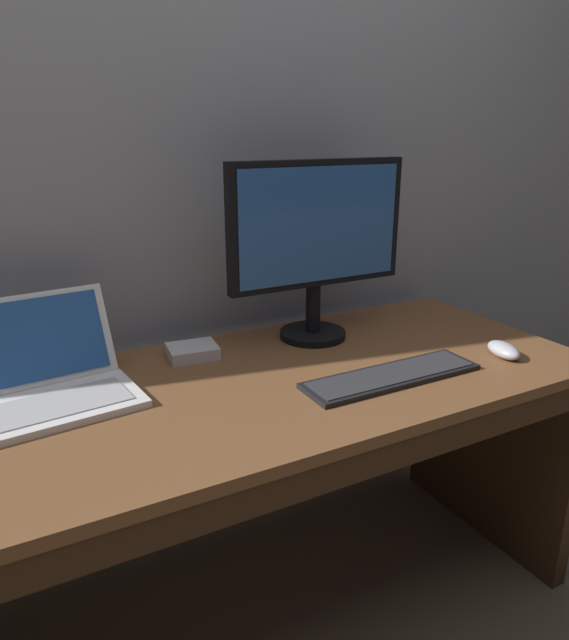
% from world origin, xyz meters
% --- Properties ---
extents(ground_plane, '(14.00, 14.00, 0.00)m').
position_xyz_m(ground_plane, '(0.00, 0.00, 0.00)').
color(ground_plane, brown).
extents(desk, '(1.80, 0.69, 0.71)m').
position_xyz_m(desk, '(0.00, -0.01, 0.50)').
color(desk, brown).
rests_on(desk, ground).
extents(laptop_white, '(0.37, 0.33, 0.21)m').
position_xyz_m(laptop_white, '(-0.38, 0.11, 0.75)').
color(laptop_white, white).
rests_on(laptop_white, desk).
extents(external_monitor, '(0.52, 0.19, 0.49)m').
position_xyz_m(external_monitor, '(0.33, 0.18, 1.00)').
color(external_monitor, black).
rests_on(external_monitor, desk).
extents(wired_keyboard, '(0.45, 0.12, 0.01)m').
position_xyz_m(wired_keyboard, '(0.35, -0.14, 0.72)').
color(wired_keyboard, black).
rests_on(wired_keyboard, desk).
extents(computer_mouse, '(0.08, 0.12, 0.04)m').
position_xyz_m(computer_mouse, '(0.69, -0.17, 0.73)').
color(computer_mouse, '#B7B7BC').
rests_on(computer_mouse, desk).
extents(external_drive_box, '(0.14, 0.12, 0.03)m').
position_xyz_m(external_drive_box, '(-0.03, 0.22, 0.73)').
color(external_drive_box, silver).
rests_on(external_drive_box, desk).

